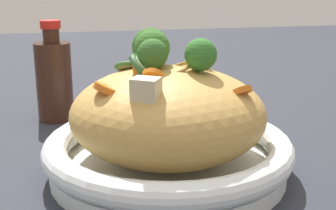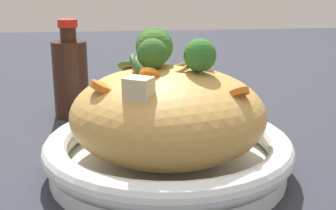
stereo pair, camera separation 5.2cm
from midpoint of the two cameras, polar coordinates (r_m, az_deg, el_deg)
The scene contains 8 objects.
ground_plane at distance 0.55m, azimuth 2.74°, elevation -8.48°, with size 3.00×3.00×0.00m, color #292B34.
serving_bowl at distance 0.54m, azimuth 2.78°, elevation -6.08°, with size 0.29×0.29×0.05m.
noodle_heap at distance 0.52m, azimuth 2.86°, elevation -1.16°, with size 0.23×0.23×0.12m.
broccoli_florets at distance 0.53m, azimuth 2.09°, elevation 6.81°, with size 0.10×0.11×0.06m.
carrot_coins at distance 0.49m, azimuth 1.06°, elevation 3.40°, with size 0.17×0.10×0.04m.
zucchini_slices at distance 0.55m, azimuth -0.43°, elevation 4.79°, with size 0.07×0.13×0.05m.
chicken_chunks at distance 0.49m, azimuth 3.71°, elevation 3.68°, with size 0.11×0.12×0.03m.
soy_sauce_bottle at distance 0.76m, azimuth -10.23°, elevation 3.54°, with size 0.06×0.06×0.16m.
Camera 2 is at (0.06, 0.50, 0.23)m, focal length 48.52 mm.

